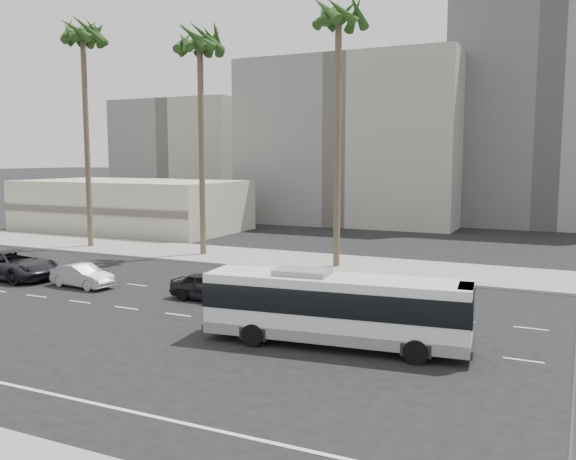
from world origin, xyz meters
The scene contains 14 objects.
ground centered at (0.00, 0.00, 0.00)m, with size 700.00×700.00×0.00m, color black.
sidewalk_north centered at (0.00, 15.50, 0.07)m, with size 120.00×7.00×0.15m, color gray.
commercial_low centered at (-30.00, 25.99, 2.50)m, with size 22.00×12.16×5.00m.
midrise_beige_west centered at (-12.00, 45.00, 9.00)m, with size 24.00×18.00×18.00m, color gray.
midrise_gray_center centered at (8.00, 52.00, 13.00)m, with size 20.00×20.00×26.00m, color slate.
midrise_beige_far centered at (-38.00, 50.00, 7.50)m, with size 18.00×16.00×15.00m, color gray.
civic_tower centered at (-2.00, 250.00, 38.83)m, with size 42.00×42.00×129.00m.
city_bus centered at (2.23, -1.24, 1.54)m, with size 10.41×3.33×2.94m.
car_a centered at (-6.28, 3.11, 0.70)m, with size 4.11×1.65×1.40m, color black.
car_b centered at (-14.48, 2.82, 0.65)m, with size 3.95×1.38×1.30m, color #999B9E.
car_c centered at (-19.98, 2.89, 0.86)m, with size 6.17×2.84×1.71m, color black.
palm_near centered at (-3.55, 14.41, 15.74)m, with size 5.16×5.16×17.38m.
palm_mid centered at (-14.32, 14.99, 15.03)m, with size 5.41×5.41×16.70m.
palm_far centered at (-24.89, 14.62, 16.46)m, with size 5.27×5.27×18.12m.
Camera 1 is at (10.20, -22.59, 7.24)m, focal length 37.66 mm.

